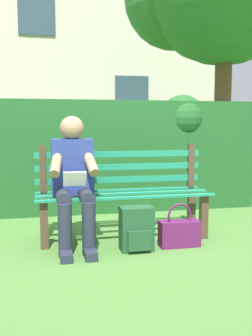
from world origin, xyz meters
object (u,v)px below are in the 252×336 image
Objects in this scene: park_bench at (122,191)px; handbag at (179,232)px; person_seated at (74,177)px; backpack at (137,229)px.

handbag is (-0.44, 0.43, -0.32)m from park_bench.
person_seated is at bearing 20.31° from park_bench.
park_bench is at bearing -159.69° from person_seated.
park_bench is 0.52m from backpack.
backpack is at bearing 2.71° from handbag.
person_seated reaches higher than handbag.
handbag is (-0.40, -0.02, -0.06)m from backpack.
handbag is at bearing 135.64° from park_bench.
person_seated is (0.49, 0.18, 0.17)m from park_bench.
backpack is 0.97× the size of handbag.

